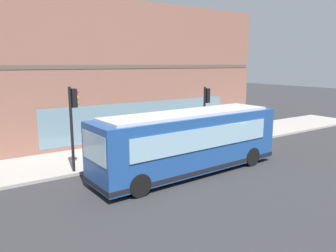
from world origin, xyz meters
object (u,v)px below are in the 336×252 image
Objects in this scene: city_bus_nearside at (189,142)px; traffic_light_near_corner at (206,105)px; pedestrian_near_building_entrance at (105,140)px; pedestrian_near_hydrant at (257,122)px; pedestrian_by_light_pole at (186,132)px; pedestrian_walking_along_curb at (129,138)px; traffic_light_down_block at (73,113)px; fire_hydrant at (198,133)px.

traffic_light_near_corner is (3.05, -3.68, 1.26)m from city_bus_nearside.
pedestrian_near_hydrant is (-0.48, -12.13, -0.07)m from pedestrian_near_building_entrance.
pedestrian_near_building_entrance is at bearing 77.53° from traffic_light_near_corner.
pedestrian_by_light_pole is at bearing 77.86° from traffic_light_near_corner.
pedestrian_near_building_entrance is 0.93× the size of pedestrian_walking_along_curb.
traffic_light_down_block is at bearing 102.70° from pedestrian_walking_along_curb.
traffic_light_near_corner is at bearing -102.47° from pedestrian_near_building_entrance.
city_bus_nearside is at bearing 144.55° from pedestrian_by_light_pole.
fire_hydrant is at bearing -76.15° from traffic_light_down_block.
pedestrian_near_building_entrance reaches higher than fire_hydrant.
traffic_light_near_corner is 6.62m from pedestrian_near_building_entrance.
city_bus_nearside is at bearing -159.68° from pedestrian_walking_along_curb.
pedestrian_near_hydrant is (-1.38, -4.63, 0.53)m from fire_hydrant.
city_bus_nearside is 4.95m from traffic_light_near_corner.
traffic_light_near_corner is 2.10× the size of pedestrian_walking_along_curb.
traffic_light_near_corner is at bearing -97.45° from pedestrian_walking_along_curb.
city_bus_nearside is at bearing -149.92° from pedestrian_near_building_entrance.
traffic_light_down_block is 10.27m from fire_hydrant.
traffic_light_down_block is at bearing 94.00° from pedestrian_near_hydrant.
pedestrian_walking_along_curb reaches higher than pedestrian_near_hydrant.
pedestrian_walking_along_curb is (-0.72, -1.19, 0.09)m from pedestrian_near_building_entrance.
pedestrian_by_light_pole is at bearing -95.79° from pedestrian_walking_along_curb.
traffic_light_near_corner reaches higher than fire_hydrant.
traffic_light_down_block is at bearing 58.02° from city_bus_nearside.
pedestrian_by_light_pole is 1.15× the size of pedestrian_near_hydrant.
city_bus_nearside reaches higher than fire_hydrant.
city_bus_nearside is 6.02× the size of pedestrian_near_building_entrance.
traffic_light_down_block is 5.62× the size of fire_hydrant.
traffic_light_near_corner is 8.43m from traffic_light_down_block.
pedestrian_near_building_entrance is (1.48, -2.17, -1.93)m from traffic_light_down_block.
traffic_light_near_corner reaches higher than pedestrian_near_hydrant.
traffic_light_near_corner is 2.27× the size of pedestrian_near_building_entrance.
traffic_light_near_corner is 5.16× the size of fire_hydrant.
pedestrian_near_hydrant is (3.96, -9.56, -0.51)m from city_bus_nearside.
fire_hydrant is 7.58m from pedestrian_near_building_entrance.
fire_hydrant is 4.87m from pedestrian_near_hydrant.
pedestrian_near_hydrant is at bearing -85.06° from pedestrian_by_light_pole.
city_bus_nearside is 5.78m from traffic_light_down_block.
traffic_light_down_block reaches higher than fire_hydrant.
traffic_light_down_block reaches higher than traffic_light_near_corner.
pedestrian_near_building_entrance is at bearing 87.74° from pedestrian_near_hydrant.
pedestrian_walking_along_curb is at bearing 91.27° from pedestrian_near_hydrant.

